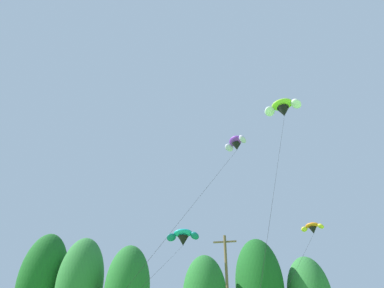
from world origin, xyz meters
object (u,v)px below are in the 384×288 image
at_px(parafoil_kite_mid_lime_white, 283,108).
at_px(parafoil_kite_high_teal, 183,237).
at_px(parafoil_kite_low_orange, 313,228).
at_px(parafoil_kite_far_purple, 236,144).

bearing_deg(parafoil_kite_mid_lime_white, parafoil_kite_high_teal, 141.69).
xyz_separation_m(parafoil_kite_high_teal, parafoil_kite_mid_lime_white, (10.19, -8.05, 7.91)).
xyz_separation_m(parafoil_kite_high_teal, parafoil_kite_low_orange, (12.38, 2.57, 0.90)).
height_order(parafoil_kite_high_teal, parafoil_kite_low_orange, parafoil_kite_low_orange).
xyz_separation_m(parafoil_kite_mid_lime_white, parafoil_kite_far_purple, (-4.14, 1.08, -2.33)).
height_order(parafoil_kite_mid_lime_white, parafoil_kite_low_orange, parafoil_kite_mid_lime_white).
bearing_deg(parafoil_kite_high_teal, parafoil_kite_mid_lime_white, -38.31).
distance_m(parafoil_kite_high_teal, parafoil_kite_far_purple, 10.78).
xyz_separation_m(parafoil_kite_high_teal, parafoil_kite_far_purple, (6.05, -6.97, 5.58)).
relative_size(parafoil_kite_mid_lime_white, parafoil_kite_far_purple, 1.15).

